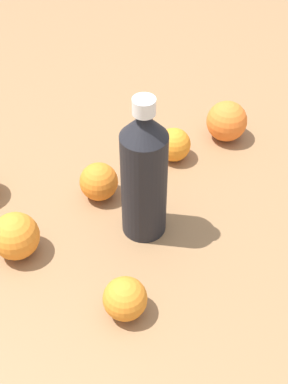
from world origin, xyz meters
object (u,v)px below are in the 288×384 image
object	(u,v)px
water_bottle	(144,174)
orange_4	(99,182)
orange_0	(125,299)
orange_3	(174,145)
orange_5	(15,236)
orange_1	(227,121)

from	to	relation	value
water_bottle	orange_4	xyz separation A→B (m)	(-0.08, 0.07, -0.08)
orange_0	orange_3	distance (m)	0.35
water_bottle	orange_5	xyz separation A→B (m)	(-0.20, -0.06, -0.08)
orange_1	orange_3	xyz separation A→B (m)	(-0.10, -0.06, -0.01)
water_bottle	orange_5	size ratio (longest dim) A/B	3.38
water_bottle	orange_3	size ratio (longest dim) A/B	4.04
water_bottle	orange_5	world-z (taller)	water_bottle
orange_0	water_bottle	bearing A→B (deg)	82.05
water_bottle	orange_0	size ratio (longest dim) A/B	4.00
orange_1	orange_4	bearing A→B (deg)	-144.04
orange_3	orange_5	xyz separation A→B (m)	(-0.25, -0.23, 0.01)
orange_1	orange_5	world-z (taller)	orange_1
water_bottle	orange_4	bearing A→B (deg)	168.13
orange_5	orange_4	bearing A→B (deg)	47.77
orange_4	orange_5	size ratio (longest dim) A/B	0.89
orange_0	orange_1	xyz separation A→B (m)	(0.18, 0.40, 0.01)
orange_1	orange_5	distance (m)	0.46
orange_0	orange_4	size ratio (longest dim) A/B	0.95
orange_1	orange_4	distance (m)	0.29
water_bottle	orange_1	xyz separation A→B (m)	(0.15, 0.24, -0.08)
orange_0	orange_5	distance (m)	0.20
orange_3	orange_5	world-z (taller)	orange_5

